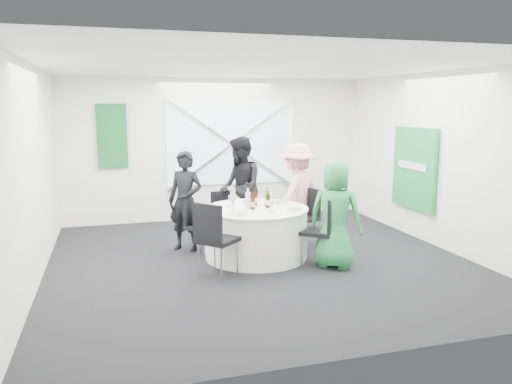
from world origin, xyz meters
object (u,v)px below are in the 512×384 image
object	(u,v)px
green_water_bottle	(267,199)
clear_water_bottle	(248,201)
banquet_table	(256,233)
chair_front_left	(214,234)
person_woman_pink	(297,193)
person_woman_green	(335,215)
person_man_back_left	(185,201)
chair_back_left	(195,222)
chair_back	(223,212)
person_man_back	(240,188)
chair_front_right	(324,226)
chair_back_right	(306,212)

from	to	relation	value
green_water_bottle	clear_water_bottle	xyz separation A→B (m)	(-0.32, -0.10, 0.00)
banquet_table	chair_front_left	xyz separation A→B (m)	(-0.80, -0.73, 0.22)
chair_front_left	person_woman_pink	xyz separation A→B (m)	(1.69, 1.38, 0.23)
person_woman_green	person_man_back_left	bearing A→B (deg)	1.64
chair_back_left	person_woman_pink	xyz separation A→B (m)	(1.73, 0.09, 0.35)
chair_back	chair_front_left	bearing A→B (deg)	-117.75
chair_front_left	green_water_bottle	distance (m)	1.28
chair_back	person_man_back	bearing A→B (deg)	-14.46
chair_front_right	chair_back	bearing A→B (deg)	-112.08
chair_front_right	clear_water_bottle	world-z (taller)	clear_water_bottle
chair_back	chair_front_left	size ratio (longest dim) A/B	0.80
banquet_table	chair_front_left	bearing A→B (deg)	-137.35
chair_front_right	person_woman_green	xyz separation A→B (m)	(0.12, -0.13, 0.18)
chair_back_left	green_water_bottle	size ratio (longest dim) A/B	2.67
banquet_table	person_woman_green	size ratio (longest dim) A/B	1.03
person_man_back	green_water_bottle	size ratio (longest dim) A/B	5.70
chair_front_left	clear_water_bottle	xyz separation A→B (m)	(0.66, 0.67, 0.28)
person_man_back_left	clear_water_bottle	size ratio (longest dim) A/B	5.07
chair_front_right	person_man_back_left	world-z (taller)	person_man_back_left
person_man_back_left	green_water_bottle	xyz separation A→B (m)	(1.13, -0.64, 0.09)
chair_back	chair_front_right	bearing A→B (deg)	-71.23
person_man_back_left	person_woman_pink	xyz separation A→B (m)	(1.85, -0.03, 0.04)
person_woman_pink	person_man_back	bearing A→B (deg)	-67.57
person_man_back_left	person_man_back	world-z (taller)	person_man_back
banquet_table	green_water_bottle	distance (m)	0.53
chair_front_right	clear_water_bottle	bearing A→B (deg)	-83.14
banquet_table	chair_front_right	world-z (taller)	chair_front_right
chair_back_left	person_man_back	distance (m)	1.15
chair_front_left	person_man_back	bearing A→B (deg)	-66.91
banquet_table	chair_back_right	distance (m)	1.07
chair_back	clear_water_bottle	size ratio (longest dim) A/B	2.63
chair_front_right	person_woman_green	world-z (taller)	person_woman_green
person_woman_pink	clear_water_bottle	size ratio (longest dim) A/B	5.33
banquet_table	clear_water_bottle	xyz separation A→B (m)	(-0.14, -0.06, 0.50)
person_man_back_left	chair_back	bearing A→B (deg)	70.71
banquet_table	chair_back	xyz separation A→B (m)	(-0.24, 1.18, 0.09)
banquet_table	person_man_back_left	size ratio (longest dim) A/B	0.99
chair_back_left	person_woman_pink	bearing A→B (deg)	-53.14
clear_water_bottle	chair_back_left	bearing A→B (deg)	138.13
person_man_back_left	person_woman_green	distance (m)	2.37
person_man_back	clear_water_bottle	distance (m)	1.24
chair_front_right	person_woman_pink	bearing A→B (deg)	-145.96
chair_front_right	green_water_bottle	world-z (taller)	green_water_bottle
chair_back_right	banquet_table	bearing A→B (deg)	-90.00
person_man_back_left	clear_water_bottle	bearing A→B (deg)	-6.82
person_woman_pink	green_water_bottle	distance (m)	0.94
person_woman_green	green_water_bottle	distance (m)	1.11
person_man_back_left	green_water_bottle	world-z (taller)	person_man_back_left
chair_back_left	chair_front_right	xyz separation A→B (m)	(1.65, -1.19, 0.10)
chair_back	person_man_back	world-z (taller)	person_man_back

